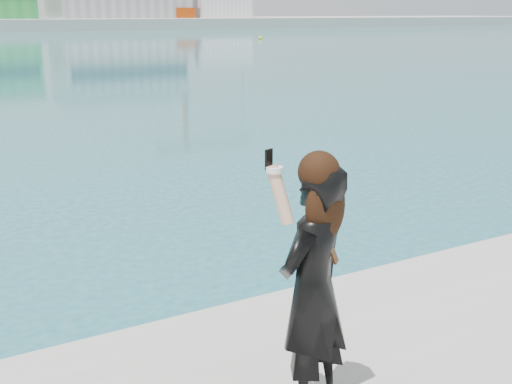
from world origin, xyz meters
TOP-DOWN VIEW (x-y plane):
  - ancillary_shed at (62.00, 126.00)m, footprint 12.00×10.00m
  - buoy_near at (37.83, 65.99)m, footprint 0.50×0.50m
  - woman at (-0.70, -0.61)m, footprint 0.69×0.59m

SIDE VIEW (x-z plane):
  - buoy_near at x=37.83m, z-range -0.25..0.25m
  - woman at x=-0.70m, z-range 0.81..2.52m
  - ancillary_shed at x=62.00m, z-range 2.00..8.00m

